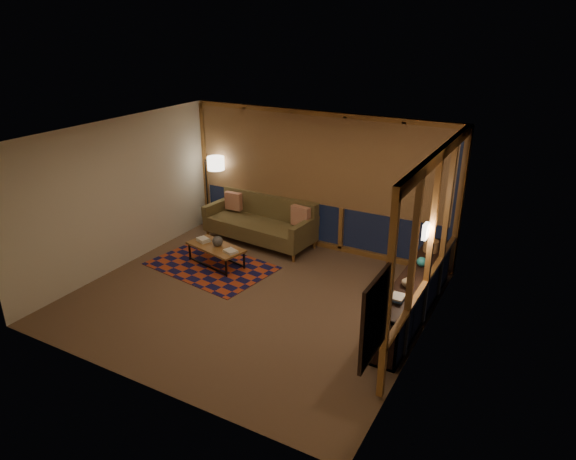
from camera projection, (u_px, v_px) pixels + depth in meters
The scene contains 21 objects.
floor at pixel (251, 297), 8.48m from camera, with size 5.50×5.00×0.01m, color brown.
ceiling at pixel (246, 135), 7.45m from camera, with size 5.50×5.00×0.01m, color #F6E7CC.
walls at pixel (249, 222), 7.96m from camera, with size 5.51×5.01×2.70m.
window_wall_back at pixel (317, 181), 9.93m from camera, with size 5.30×0.16×2.60m, color brown, non-canonical shape.
window_wall_right at pixel (431, 241), 7.25m from camera, with size 0.16×3.70×2.60m, color brown, non-canonical shape.
wall_art at pixel (374, 318), 5.22m from camera, with size 0.06×0.74×0.94m, color red, non-canonical shape.
wall_sconce at pixel (426, 231), 7.08m from camera, with size 0.12×0.18×0.22m, color white, non-canonical shape.
sofa at pixel (259, 221), 10.40m from camera, with size 2.27×0.92×0.93m, color brown, non-canonical shape.
pillow_left at pixel (234, 203), 10.84m from camera, with size 0.37×0.12×0.37m, color #B1330F, non-canonical shape.
pillow_right at pixel (301, 218), 10.01m from camera, with size 0.40×0.13×0.40m, color #B1330F, non-canonical shape.
area_rug at pixel (211, 266), 9.55m from camera, with size 2.21×1.47×0.01m, color #B5411D.
coffee_table at pixel (216, 255), 9.55m from camera, with size 1.13×0.52×0.38m, color brown, non-canonical shape.
book_stack_a at pixel (203, 240), 9.65m from camera, with size 0.22×0.18×0.07m, color white, non-canonical shape.
book_stack_b at pixel (230, 251), 9.20m from camera, with size 0.23×0.18×0.05m, color white, non-canonical shape.
ceramic_pot at pixel (218, 241), 9.45m from camera, with size 0.20×0.20×0.20m, color black.
floor_lamp at pixel (207, 190), 11.16m from camera, with size 0.54×0.36×1.63m, color black, non-canonical shape.
bookshelf at pixel (414, 295), 7.81m from camera, with size 0.40×2.96×0.74m, color black, non-canonical shape.
basket at pixel (431, 246), 8.37m from camera, with size 0.24×0.24×0.18m, color #AD7647.
teal_bowl at pixel (422, 262), 7.86m from camera, with size 0.15×0.15×0.15m, color #217779.
vase at pixel (408, 281), 7.26m from camera, with size 0.17×0.17×0.18m, color tan.
shelf_book_stack at pixel (398, 298), 6.92m from camera, with size 0.16×0.22×0.06m, color white, non-canonical shape.
Camera 1 is at (4.11, -6.20, 4.27)m, focal length 32.00 mm.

